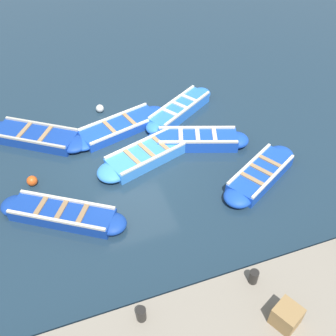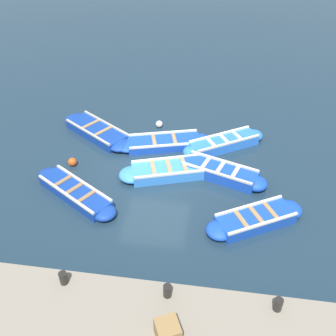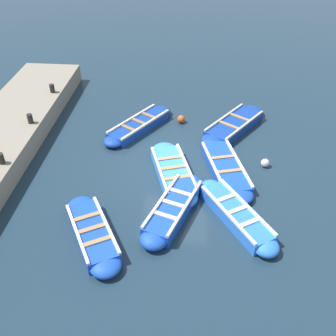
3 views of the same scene
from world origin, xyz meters
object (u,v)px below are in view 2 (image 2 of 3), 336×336
at_px(boat_end_of_row, 169,171).
at_px(bollard_north, 278,304).
at_px(bollard_mid_south, 63,278).
at_px(boat_stern_in, 75,192).
at_px(boat_near_quay, 220,172).
at_px(wooden_crate, 168,331).
at_px(boat_inner_gap, 255,219).
at_px(bollard_mid_north, 167,291).
at_px(boat_outer_left, 224,143).
at_px(boat_alongside, 97,131).
at_px(boat_bow_out, 164,143).
at_px(buoy_orange_near, 72,162).
at_px(buoy_yellow_far, 159,124).

relative_size(boat_end_of_row, bollard_north, 10.42).
height_order(bollard_north, bollard_mid_south, same).
relative_size(boat_stern_in, bollard_mid_south, 9.92).
xyz_separation_m(boat_near_quay, wooden_crate, (-6.59, 0.90, 0.80)).
xyz_separation_m(boat_inner_gap, bollard_mid_north, (-3.41, 2.22, 0.75)).
xyz_separation_m(boat_inner_gap, bollard_north, (-3.41, -0.30, 0.75)).
height_order(boat_outer_left, bollard_mid_south, bollard_mid_south).
bearing_deg(boat_stern_in, boat_near_quay, -69.87).
xyz_separation_m(boat_end_of_row, bollard_north, (-5.41, -3.25, 0.75)).
xyz_separation_m(boat_stern_in, boat_alongside, (3.74, 0.35, 0.00)).
xyz_separation_m(boat_near_quay, bollard_mid_south, (-5.56, 3.57, 0.73)).
distance_m(boat_bow_out, bollard_mid_north, 7.30).
bearing_deg(bollard_north, boat_end_of_row, 30.96).
height_order(boat_outer_left, buoy_orange_near, boat_outer_left).
bearing_deg(buoy_yellow_far, buoy_orange_near, 138.55).
relative_size(boat_near_quay, boat_stern_in, 1.00).
distance_m(boat_near_quay, boat_inner_gap, 2.45).
height_order(boat_outer_left, buoy_yellow_far, boat_outer_left).
bearing_deg(boat_alongside, buoy_yellow_far, -68.15).
bearing_deg(boat_inner_gap, boat_near_quay, 28.35).
relative_size(boat_inner_gap, bollard_mid_north, 9.28).
bearing_deg(boat_outer_left, boat_bow_out, 96.01).
bearing_deg(boat_near_quay, boat_inner_gap, -151.65).
xyz_separation_m(boat_near_quay, bollard_mid_north, (-5.56, 1.05, 0.73)).
bearing_deg(boat_alongside, boat_end_of_row, -123.68).
distance_m(boat_near_quay, boat_end_of_row, 1.80).
height_order(boat_end_of_row, bollard_mid_north, bollard_mid_north).
bearing_deg(boat_bow_out, buoy_yellow_far, 16.86).
distance_m(bollard_north, bollard_mid_north, 2.51).
bearing_deg(boat_bow_out, boat_near_quay, -125.91).
bearing_deg(boat_alongside, buoy_orange_near, 171.50).
xyz_separation_m(boat_alongside, bollard_north, (-7.58, -6.50, 0.76)).
xyz_separation_m(boat_near_quay, boat_stern_in, (-1.72, 4.69, -0.03)).
bearing_deg(boat_inner_gap, boat_end_of_row, 55.77).
relative_size(boat_near_quay, wooden_crate, 7.12).
distance_m(boat_near_quay, buoy_orange_near, 5.36).
distance_m(bollard_mid_south, buoy_orange_near, 5.80).
bearing_deg(bollard_mid_south, boat_end_of_row, -18.18).
relative_size(bollard_north, bollard_mid_north, 1.00).
relative_size(bollard_mid_south, buoy_yellow_far, 1.20).
relative_size(boat_inner_gap, bollard_north, 9.28).
relative_size(boat_inner_gap, boat_alongside, 0.90).
bearing_deg(boat_end_of_row, buoy_orange_near, 89.15).
xyz_separation_m(boat_alongside, wooden_crate, (-8.61, -4.14, 0.83)).
height_order(boat_inner_gap, boat_outer_left, boat_outer_left).
xyz_separation_m(boat_outer_left, boat_stern_in, (-3.57, 4.78, -0.03)).
relative_size(boat_near_quay, bollard_mid_south, 9.93).
bearing_deg(bollard_mid_north, boat_outer_left, -8.76).
bearing_deg(buoy_orange_near, bollard_mid_south, -161.89).
distance_m(bollard_mid_south, buoy_yellow_far, 8.63).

